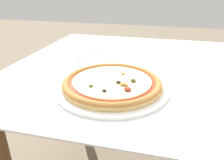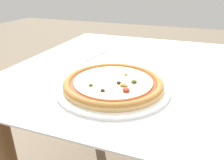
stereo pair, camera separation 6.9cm
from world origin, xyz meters
The scene contains 3 objects.
dining_table centered at (0.00, 0.00, 0.64)m, with size 1.33×0.98×0.73m.
pizza_plate centered at (-0.21, -0.23, 0.74)m, with size 0.36×0.36×0.04m.
fork centered at (-0.40, 0.08, 0.73)m, with size 0.04×0.17×0.00m.
Camera 1 is at (-0.06, -0.83, 1.04)m, focal length 35.00 mm.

